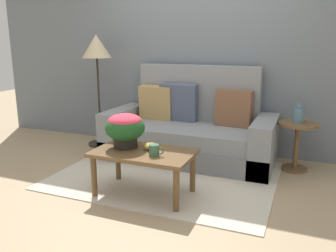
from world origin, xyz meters
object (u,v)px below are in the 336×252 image
(coffee_mug, at_px, (154,150))
(couch, at_px, (190,132))
(snack_bowl, at_px, (151,146))
(table_vase, at_px, (298,115))
(floor_lamp, at_px, (97,54))
(potted_plant, at_px, (125,127))
(side_table, at_px, (297,138))
(coffee_table, at_px, (144,157))

(coffee_mug, bearing_deg, couch, 94.20)
(snack_bowl, xyz_separation_m, table_vase, (1.25, 1.17, 0.17))
(couch, xyz_separation_m, snack_bowl, (-0.01, -1.14, 0.13))
(table_vase, bearing_deg, floor_lamp, 179.49)
(potted_plant, bearing_deg, snack_bowl, 3.18)
(potted_plant, relative_size, coffee_mug, 2.73)
(side_table, relative_size, potted_plant, 1.45)
(side_table, distance_m, potted_plant, 1.95)
(table_vase, bearing_deg, coffee_table, -136.40)
(coffee_mug, bearing_deg, snack_bowl, 125.89)
(couch, relative_size, coffee_table, 2.18)
(coffee_table, relative_size, snack_bowl, 7.08)
(coffee_table, relative_size, coffee_mug, 6.71)
(table_vase, bearing_deg, snack_bowl, -136.94)
(side_table, distance_m, table_vase, 0.26)
(potted_plant, bearing_deg, table_vase, 38.03)
(potted_plant, xyz_separation_m, snack_bowl, (0.26, 0.01, -0.16))
(snack_bowl, bearing_deg, potted_plant, -176.82)
(floor_lamp, relative_size, potted_plant, 3.99)
(floor_lamp, xyz_separation_m, coffee_mug, (1.45, -1.33, -0.78))
(side_table, xyz_separation_m, snack_bowl, (-1.26, -1.18, 0.09))
(coffee_table, distance_m, coffee_mug, 0.20)
(couch, xyz_separation_m, coffee_mug, (0.09, -1.28, 0.15))
(snack_bowl, bearing_deg, side_table, 43.06)
(side_table, height_order, floor_lamp, floor_lamp)
(couch, relative_size, potted_plant, 5.36)
(couch, bearing_deg, coffee_mug, -85.80)
(floor_lamp, height_order, table_vase, floor_lamp)
(side_table, bearing_deg, couch, -178.11)
(table_vase, bearing_deg, side_table, 43.39)
(coffee_mug, bearing_deg, side_table, 48.71)
(coffee_table, xyz_separation_m, snack_bowl, (0.04, 0.06, 0.10))
(coffee_table, bearing_deg, table_vase, 43.60)
(couch, xyz_separation_m, coffee_table, (-0.05, -1.20, 0.03))
(couch, relative_size, coffee_mug, 14.62)
(couch, distance_m, coffee_table, 1.20)
(coffee_mug, xyz_separation_m, snack_bowl, (-0.10, 0.14, -0.01))
(potted_plant, xyz_separation_m, table_vase, (1.51, 1.18, 0.01))
(couch, relative_size, floor_lamp, 1.34)
(side_table, height_order, table_vase, table_vase)
(coffee_mug, bearing_deg, table_vase, 48.74)
(coffee_table, distance_m, side_table, 1.80)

